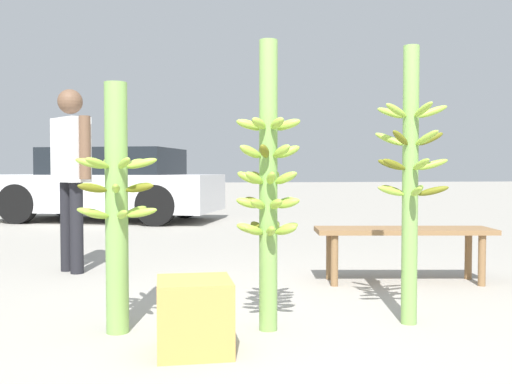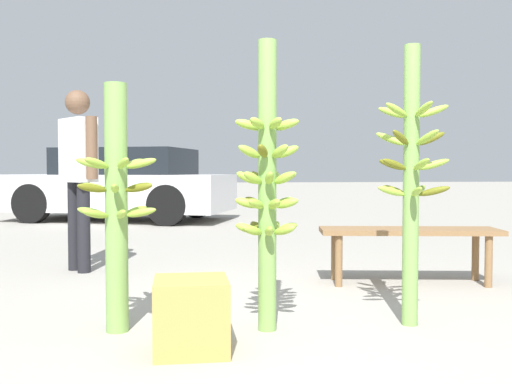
{
  "view_description": "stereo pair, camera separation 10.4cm",
  "coord_description": "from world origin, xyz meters",
  "px_view_note": "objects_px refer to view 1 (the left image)",
  "views": [
    {
      "loc": [
        -0.64,
        -3.04,
        0.93
      ],
      "look_at": [
        -0.07,
        0.4,
        0.8
      ],
      "focal_mm": 40.0,
      "sensor_mm": 36.0,
      "label": 1
    },
    {
      "loc": [
        -0.54,
        -3.05,
        0.93
      ],
      "look_at": [
        -0.07,
        0.4,
        0.8
      ],
      "focal_mm": 40.0,
      "sensor_mm": 36.0,
      "label": 2
    }
  ],
  "objects_px": {
    "market_bench": "(404,236)",
    "produce_crate": "(194,316)",
    "banana_stalk_right": "(410,176)",
    "vendor_person": "(71,163)",
    "parked_car": "(109,185)",
    "banana_stalk_left": "(117,204)",
    "banana_stalk_center": "(268,183)"
  },
  "relations": [
    {
      "from": "market_bench",
      "to": "produce_crate",
      "type": "bearing_deg",
      "value": -130.64
    },
    {
      "from": "banana_stalk_right",
      "to": "vendor_person",
      "type": "relative_size",
      "value": 1.01
    },
    {
      "from": "market_bench",
      "to": "parked_car",
      "type": "relative_size",
      "value": 0.34
    },
    {
      "from": "vendor_person",
      "to": "market_bench",
      "type": "xyz_separation_m",
      "value": [
        2.79,
        -0.95,
        -0.61
      ]
    },
    {
      "from": "market_bench",
      "to": "produce_crate",
      "type": "distance_m",
      "value": 2.39
    },
    {
      "from": "banana_stalk_left",
      "to": "banana_stalk_center",
      "type": "distance_m",
      "value": 0.88
    },
    {
      "from": "vendor_person",
      "to": "banana_stalk_left",
      "type": "bearing_deg",
      "value": 159.53
    },
    {
      "from": "banana_stalk_center",
      "to": "banana_stalk_right",
      "type": "height_order",
      "value": "banana_stalk_center"
    },
    {
      "from": "banana_stalk_left",
      "to": "banana_stalk_right",
      "type": "relative_size",
      "value": 0.85
    },
    {
      "from": "banana_stalk_right",
      "to": "vendor_person",
      "type": "height_order",
      "value": "banana_stalk_right"
    },
    {
      "from": "vendor_person",
      "to": "market_bench",
      "type": "bearing_deg",
      "value": -144.43
    },
    {
      "from": "vendor_person",
      "to": "produce_crate",
      "type": "height_order",
      "value": "vendor_person"
    },
    {
      "from": "banana_stalk_left",
      "to": "produce_crate",
      "type": "xyz_separation_m",
      "value": [
        0.41,
        -0.43,
        -0.55
      ]
    },
    {
      "from": "vendor_person",
      "to": "produce_crate",
      "type": "bearing_deg",
      "value": 165.73
    },
    {
      "from": "banana_stalk_left",
      "to": "vendor_person",
      "type": "relative_size",
      "value": 0.86
    },
    {
      "from": "banana_stalk_right",
      "to": "vendor_person",
      "type": "distance_m",
      "value": 3.14
    },
    {
      "from": "banana_stalk_left",
      "to": "banana_stalk_right",
      "type": "bearing_deg",
      "value": -3.13
    },
    {
      "from": "banana_stalk_left",
      "to": "parked_car",
      "type": "xyz_separation_m",
      "value": [
        -0.71,
        7.48,
        -0.08
      ]
    },
    {
      "from": "vendor_person",
      "to": "market_bench",
      "type": "relative_size",
      "value": 1.11
    },
    {
      "from": "parked_car",
      "to": "market_bench",
      "type": "bearing_deg",
      "value": -135.86
    },
    {
      "from": "market_bench",
      "to": "parked_car",
      "type": "height_order",
      "value": "parked_car"
    },
    {
      "from": "banana_stalk_left",
      "to": "banana_stalk_center",
      "type": "xyz_separation_m",
      "value": [
        0.86,
        -0.09,
        0.12
      ]
    },
    {
      "from": "banana_stalk_right",
      "to": "banana_stalk_center",
      "type": "bearing_deg",
      "value": 179.7
    },
    {
      "from": "vendor_person",
      "to": "market_bench",
      "type": "distance_m",
      "value": 3.01
    },
    {
      "from": "market_bench",
      "to": "produce_crate",
      "type": "xyz_separation_m",
      "value": [
        -1.82,
        -1.54,
        -0.2
      ]
    },
    {
      "from": "parked_car",
      "to": "banana_stalk_center",
      "type": "bearing_deg",
      "value": -148.88
    },
    {
      "from": "parked_car",
      "to": "produce_crate",
      "type": "relative_size",
      "value": 11.86
    },
    {
      "from": "banana_stalk_center",
      "to": "banana_stalk_right",
      "type": "bearing_deg",
      "value": -0.3
    },
    {
      "from": "banana_stalk_left",
      "to": "banana_stalk_right",
      "type": "distance_m",
      "value": 1.74
    },
    {
      "from": "banana_stalk_center",
      "to": "vendor_person",
      "type": "height_order",
      "value": "banana_stalk_center"
    },
    {
      "from": "banana_stalk_right",
      "to": "produce_crate",
      "type": "height_order",
      "value": "banana_stalk_right"
    },
    {
      "from": "produce_crate",
      "to": "parked_car",
      "type": "bearing_deg",
      "value": 98.1
    }
  ]
}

